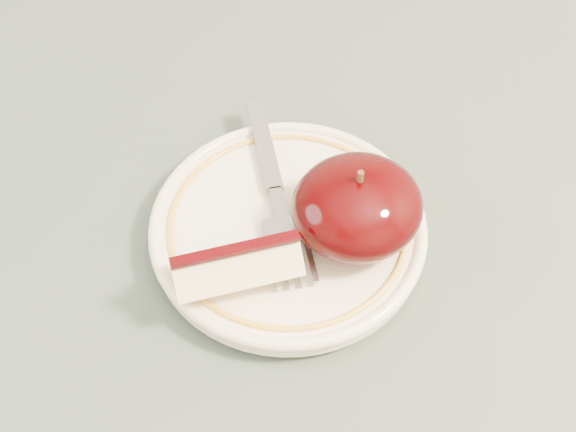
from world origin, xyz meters
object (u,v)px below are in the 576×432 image
object	(u,v)px
table	(206,380)
apple_half	(357,207)
plate	(288,229)
fork	(275,191)

from	to	relation	value
table	apple_half	size ratio (longest dim) A/B	10.62
plate	fork	size ratio (longest dim) A/B	1.13
fork	apple_half	bearing A→B (deg)	-130.98
table	apple_half	distance (m)	0.18
apple_half	plate	bearing A→B (deg)	153.53
table	plate	distance (m)	0.13
table	fork	xyz separation A→B (m)	(0.08, 0.06, 0.11)
plate	apple_half	size ratio (longest dim) A/B	2.18
plate	fork	distance (m)	0.03
plate	apple_half	distance (m)	0.05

